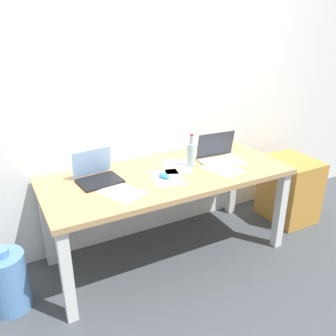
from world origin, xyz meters
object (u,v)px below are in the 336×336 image
(computer_mouse, at_px, (164,176))
(laptop_left, at_px, (97,175))
(water_cooler_jug, at_px, (8,281))
(filing_cabinet, at_px, (289,189))
(laptop_right, at_px, (220,156))
(beer_bottle, at_px, (191,154))
(desk, at_px, (168,185))

(computer_mouse, bearing_deg, laptop_left, 138.92)
(water_cooler_jug, bearing_deg, laptop_left, 13.32)
(water_cooler_jug, distance_m, filing_cabinet, 2.52)
(filing_cabinet, bearing_deg, laptop_right, 176.83)
(computer_mouse, relative_size, filing_cabinet, 0.17)
(beer_bottle, xyz_separation_m, filing_cabinet, (1.07, -0.07, -0.53))
(desk, bearing_deg, laptop_left, 164.56)
(beer_bottle, xyz_separation_m, computer_mouse, (-0.29, -0.10, -0.09))
(laptop_right, relative_size, computer_mouse, 3.48)
(laptop_right, relative_size, beer_bottle, 1.32)
(laptop_right, height_order, beer_bottle, beer_bottle)
(desk, distance_m, beer_bottle, 0.31)
(desk, height_order, laptop_left, laptop_left)
(beer_bottle, xyz_separation_m, water_cooler_jug, (-1.45, -0.08, -0.62))
(laptop_left, distance_m, filing_cabinet, 1.87)
(laptop_left, xyz_separation_m, filing_cabinet, (1.81, -0.15, -0.47))
(laptop_left, relative_size, beer_bottle, 1.22)
(desk, xyz_separation_m, laptop_right, (0.49, 0.03, 0.14))
(desk, xyz_separation_m, beer_bottle, (0.23, 0.05, 0.19))
(laptop_left, distance_m, beer_bottle, 0.75)
(desk, height_order, beer_bottle, beer_bottle)
(beer_bottle, height_order, computer_mouse, beer_bottle)
(desk, bearing_deg, beer_bottle, 12.66)
(water_cooler_jug, bearing_deg, desk, 1.33)
(laptop_left, height_order, water_cooler_jug, laptop_left)
(laptop_left, xyz_separation_m, water_cooler_jug, (-0.71, -0.17, -0.56))
(desk, xyz_separation_m, laptop_left, (-0.51, 0.14, 0.13))
(filing_cabinet, bearing_deg, water_cooler_jug, -179.67)
(laptop_left, bearing_deg, computer_mouse, -22.99)
(filing_cabinet, bearing_deg, beer_bottle, 176.46)
(laptop_right, bearing_deg, beer_bottle, 175.30)
(desk, bearing_deg, laptop_right, 3.57)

